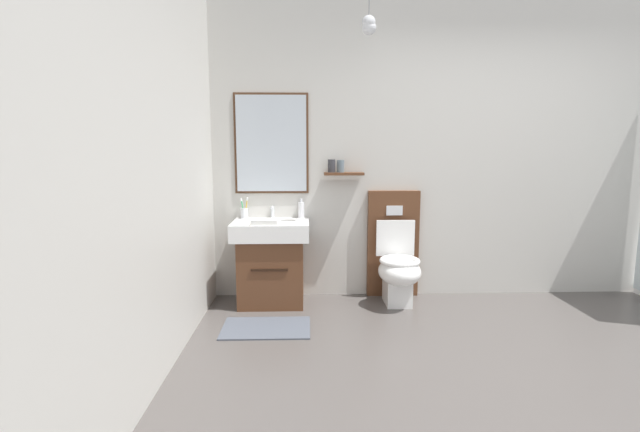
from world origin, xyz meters
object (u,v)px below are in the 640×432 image
(vanity_sink_left, at_px, (271,260))
(soap_dispenser, at_px, (301,210))
(toilet, at_px, (396,261))
(toothbrush_cup, at_px, (244,213))
(folded_hand_towel, at_px, (265,222))

(vanity_sink_left, height_order, soap_dispenser, soap_dispenser)
(toilet, distance_m, toothbrush_cup, 1.46)
(vanity_sink_left, xyz_separation_m, folded_hand_towel, (-0.04, -0.16, 0.37))
(vanity_sink_left, distance_m, toilet, 1.13)
(vanity_sink_left, bearing_deg, folded_hand_towel, -104.15)
(folded_hand_towel, bearing_deg, vanity_sink_left, 75.85)
(toilet, bearing_deg, vanity_sink_left, -179.04)
(folded_hand_towel, bearing_deg, toilet, 8.63)
(toilet, height_order, folded_hand_towel, toilet)
(vanity_sink_left, xyz_separation_m, toilet, (1.13, 0.02, -0.02))
(toilet, bearing_deg, toothbrush_cup, 173.37)
(folded_hand_towel, bearing_deg, soap_dispenser, 48.61)
(toilet, bearing_deg, folded_hand_towel, -171.37)
(soap_dispenser, height_order, folded_hand_towel, soap_dispenser)
(soap_dispenser, bearing_deg, folded_hand_towel, -131.39)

